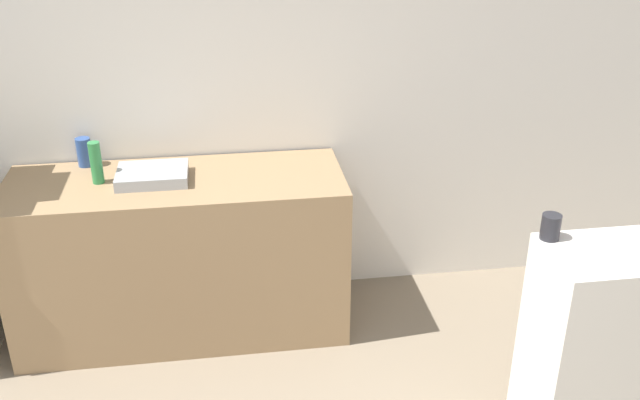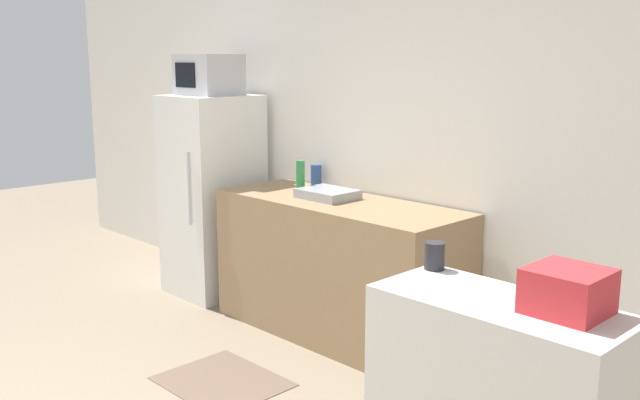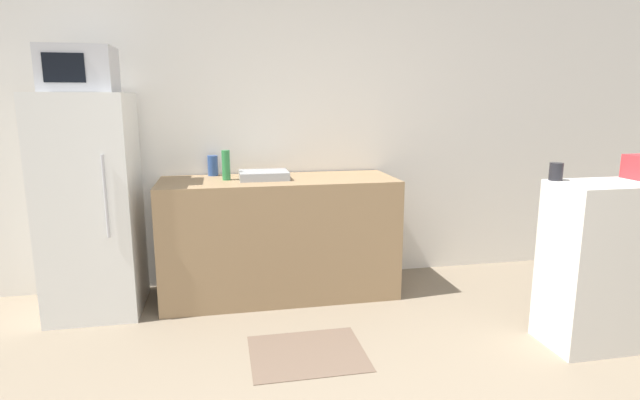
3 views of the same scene
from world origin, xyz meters
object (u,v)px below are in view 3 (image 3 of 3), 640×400
object	(u,v)px
bottle_short	(213,166)
jar	(556,172)
refrigerator	(92,205)
microwave	(79,69)
bottle_tall	(226,165)

from	to	relation	value
bottle_short	jar	size ratio (longest dim) A/B	1.47
refrigerator	microwave	bearing A→B (deg)	-107.98
bottle_short	jar	xyz separation A→B (m)	(2.04, -1.34, 0.08)
jar	bottle_tall	bearing A→B (deg)	150.62
microwave	jar	xyz separation A→B (m)	(2.87, -1.03, -0.62)
jar	refrigerator	bearing A→B (deg)	160.34
refrigerator	bottle_tall	world-z (taller)	refrigerator
bottle_tall	refrigerator	bearing A→B (deg)	-176.06
bottle_short	bottle_tall	bearing A→B (deg)	-68.05
bottle_tall	bottle_short	world-z (taller)	bottle_tall
bottle_short	microwave	bearing A→B (deg)	-159.65
refrigerator	jar	distance (m)	3.07
refrigerator	jar	xyz separation A→B (m)	(2.87, -1.03, 0.30)
jar	microwave	bearing A→B (deg)	160.36
microwave	bottle_short	world-z (taller)	microwave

